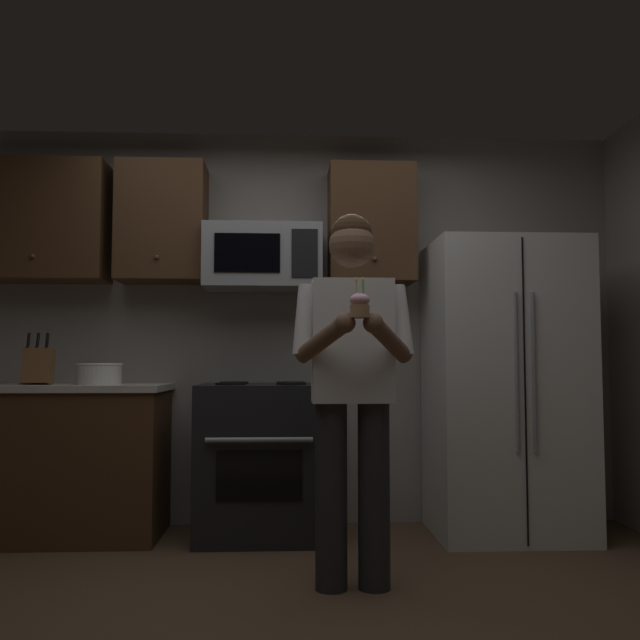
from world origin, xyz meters
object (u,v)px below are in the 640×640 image
at_px(oven_range, 262,460).
at_px(cupcake, 360,305).
at_px(bowl_large_white, 100,373).
at_px(person, 353,374).
at_px(microwave, 264,258).
at_px(knife_block, 39,366).
at_px(refrigerator, 505,387).

height_order(oven_range, cupcake, cupcake).
distance_m(bowl_large_white, person, 1.77).
bearing_deg(microwave, knife_block, -173.67).
bearing_deg(cupcake, microwave, 107.64).
distance_m(microwave, bowl_large_white, 1.24).
bearing_deg(microwave, bowl_large_white, -174.00).
bearing_deg(knife_block, person, -28.40).
xyz_separation_m(oven_range, knife_block, (-1.34, -0.03, 0.57)).
bearing_deg(knife_block, refrigerator, -0.20).
distance_m(oven_range, knife_block, 1.46).
height_order(person, cupcake, person).
bearing_deg(knife_block, oven_range, 1.25).
bearing_deg(microwave, refrigerator, -6.03).
height_order(refrigerator, bowl_large_white, refrigerator).
distance_m(microwave, person, 1.41).
bearing_deg(oven_range, cupcake, -70.89).
height_order(microwave, bowl_large_white, microwave).
bearing_deg(refrigerator, cupcake, -128.78).
xyz_separation_m(bowl_large_white, cupcake, (1.45, -1.35, 0.30)).
distance_m(knife_block, person, 2.05).
bearing_deg(knife_block, cupcake, -35.88).
xyz_separation_m(oven_range, bowl_large_white, (-0.99, 0.02, 0.53)).
bearing_deg(bowl_large_white, knife_block, -172.73).
bearing_deg(oven_range, bowl_large_white, 179.12).
height_order(bowl_large_white, cupcake, cupcake).
xyz_separation_m(bowl_large_white, person, (1.45, -1.02, 0.01)).
bearing_deg(person, microwave, 112.35).
height_order(oven_range, knife_block, knife_block).
relative_size(microwave, knife_block, 2.31).
bearing_deg(refrigerator, knife_block, 179.80).
bearing_deg(refrigerator, oven_range, 178.50).
xyz_separation_m(oven_range, person, (0.46, -1.00, 0.53)).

